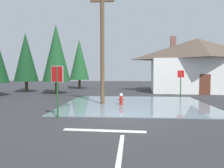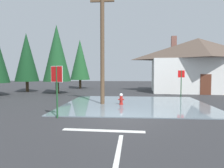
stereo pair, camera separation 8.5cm
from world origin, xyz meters
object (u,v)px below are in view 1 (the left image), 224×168
pine_tree_mid_left (56,53)px  fire_hydrant (121,99)px  stop_sign_far (181,78)px  stop_sign_near (57,81)px  house (197,64)px  pine_tree_far_center (26,57)px  pine_tree_tall_left (79,60)px  utility_pole (102,46)px

pine_tree_mid_left → fire_hydrant: bearing=-45.9°
stop_sign_far → pine_tree_mid_left: bearing=170.6°
stop_sign_near → pine_tree_mid_left: pine_tree_mid_left is taller
house → stop_sign_far: bearing=-120.8°
stop_sign_far → pine_tree_far_center: pine_tree_far_center is taller
fire_hydrant → pine_tree_tall_left: pine_tree_tall_left is taller
pine_tree_tall_left → pine_tree_mid_left: 6.76m
house → pine_tree_far_center: pine_tree_far_center is taller
fire_hydrant → utility_pole: size_ratio=0.11×
stop_sign_near → pine_tree_far_center: pine_tree_far_center is taller
pine_tree_far_center → utility_pole: bearing=-41.6°
fire_hydrant → house: bearing=51.0°
stop_sign_far → pine_tree_tall_left: 14.29m
stop_sign_near → fire_hydrant: (2.94, 4.12, -1.41)m
utility_pole → stop_sign_far: bearing=37.1°
pine_tree_tall_left → pine_tree_far_center: bearing=-133.6°
stop_sign_far → house: 6.12m
stop_sign_near → pine_tree_tall_left: 18.22m
pine_tree_tall_left → stop_sign_near: bearing=-80.4°
stop_sign_far → pine_tree_tall_left: (-11.13, 8.69, 2.17)m
stop_sign_near → utility_pole: (1.67, 4.29, 2.13)m
utility_pole → pine_tree_mid_left: 8.81m
stop_sign_far → pine_tree_far_center: 16.52m
stop_sign_near → stop_sign_far: 12.24m
utility_pole → pine_tree_tall_left: (-4.69, 13.56, -0.09)m
house → pine_tree_mid_left: pine_tree_mid_left is taller
utility_pole → house: size_ratio=0.68×
fire_hydrant → pine_tree_far_center: pine_tree_far_center is taller
stop_sign_far → utility_pole: bearing=-142.9°
fire_hydrant → pine_tree_far_center: bearing=141.4°
pine_tree_tall_left → fire_hydrant: bearing=-66.5°
pine_tree_mid_left → stop_sign_near: bearing=-70.9°
stop_sign_far → pine_tree_mid_left: (-11.97, 1.99, 2.45)m
house → pine_tree_far_center: bearing=-175.4°
house → pine_tree_tall_left: bearing=165.8°
pine_tree_tall_left → pine_tree_far_center: (-4.85, -5.10, 0.00)m
pine_tree_far_center → pine_tree_mid_left: bearing=-21.8°
stop_sign_near → utility_pole: size_ratio=0.33×
utility_pole → house: utility_pole is taller
fire_hydrant → stop_sign_far: (5.17, 5.04, 1.28)m
utility_pole → stop_sign_far: size_ratio=3.18×
stop_sign_near → pine_tree_mid_left: size_ratio=0.36×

